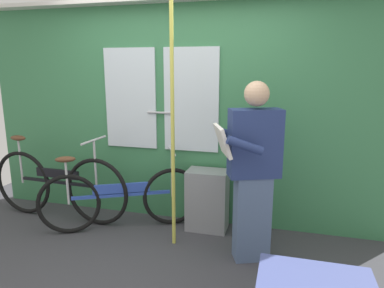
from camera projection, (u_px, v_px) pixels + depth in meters
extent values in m
cube|color=#38383D|center=(135.00, 280.00, 2.92)|extent=(5.61, 4.15, 0.04)
cube|color=#387A4C|center=(179.00, 117.00, 3.86)|extent=(4.61, 0.08, 2.35)
cube|color=silver|center=(131.00, 99.00, 3.92)|extent=(0.60, 0.02, 1.10)
cube|color=silver|center=(191.00, 100.00, 3.74)|extent=(0.60, 0.02, 1.10)
cylinder|color=#B2B2B7|center=(160.00, 113.00, 3.84)|extent=(0.28, 0.02, 0.02)
torus|color=black|center=(172.00, 196.00, 3.85)|extent=(0.59, 0.33, 0.64)
torus|color=black|center=(69.00, 204.00, 3.64)|extent=(0.59, 0.33, 0.64)
cube|color=#2D4CB2|center=(122.00, 195.00, 3.73)|extent=(0.93, 0.50, 0.03)
cube|color=#2D4CB2|center=(121.00, 188.00, 3.72)|extent=(0.54, 0.30, 0.10)
cylinder|color=#B7B7BC|center=(67.00, 182.00, 3.59)|extent=(0.02, 0.02, 0.48)
ellipsoid|color=brown|center=(65.00, 159.00, 3.53)|extent=(0.22, 0.17, 0.06)
cylinder|color=#B7B7BC|center=(172.00, 174.00, 3.80)|extent=(0.02, 0.02, 0.52)
cylinder|color=#B7B7BC|center=(172.00, 150.00, 3.74)|extent=(0.22, 0.40, 0.02)
torus|color=black|center=(97.00, 192.00, 3.83)|extent=(0.76, 0.08, 0.76)
torus|color=black|center=(23.00, 183.00, 4.14)|extent=(0.76, 0.08, 0.76)
cube|color=black|center=(58.00, 182.00, 3.97)|extent=(0.95, 0.08, 0.03)
cube|color=black|center=(57.00, 174.00, 3.95)|extent=(0.55, 0.06, 0.10)
cylinder|color=#B7B7BC|center=(21.00, 161.00, 4.08)|extent=(0.02, 0.02, 0.54)
ellipsoid|color=brown|center=(18.00, 138.00, 4.02)|extent=(0.20, 0.10, 0.06)
cylinder|color=#B7B7BC|center=(95.00, 166.00, 3.77)|extent=(0.02, 0.02, 0.58)
cylinder|color=#B7B7BC|center=(94.00, 140.00, 3.71)|extent=(0.05, 0.44, 0.02)
cube|color=slate|center=(252.00, 218.00, 3.15)|extent=(0.35, 0.28, 0.78)
cube|color=navy|center=(255.00, 143.00, 3.00)|extent=(0.48, 0.35, 0.59)
sphere|color=tan|center=(257.00, 94.00, 2.91)|extent=(0.21, 0.21, 0.21)
cube|color=silver|center=(223.00, 141.00, 2.96)|extent=(0.23, 0.36, 0.26)
cylinder|color=navy|center=(245.00, 145.00, 2.78)|extent=(0.31, 0.18, 0.17)
cylinder|color=navy|center=(233.00, 136.00, 3.17)|extent=(0.31, 0.18, 0.17)
cube|color=gray|center=(207.00, 200.00, 3.74)|extent=(0.43, 0.28, 0.65)
cylinder|color=#C6C14C|center=(173.00, 126.00, 3.25)|extent=(0.04, 0.04, 2.35)
cube|color=#3D477F|center=(315.00, 286.00, 2.16)|extent=(0.70, 0.44, 0.10)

